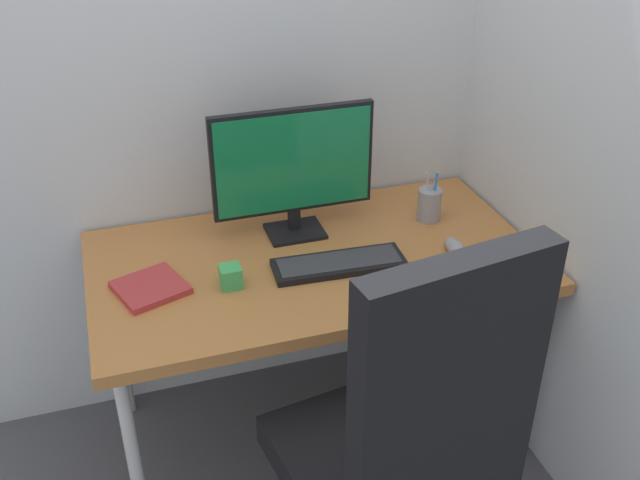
# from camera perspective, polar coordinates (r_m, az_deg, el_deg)

# --- Properties ---
(ground_plane) EXTENTS (8.00, 8.00, 0.00)m
(ground_plane) POSITION_cam_1_polar(r_m,az_deg,el_deg) (2.65, -0.41, -14.61)
(ground_plane) COLOR #4C4C51
(wall_side_right) EXTENTS (0.04, 1.76, 2.80)m
(wall_side_right) POSITION_cam_1_polar(r_m,az_deg,el_deg) (2.12, 19.71, 15.70)
(wall_side_right) COLOR silver
(wall_side_right) RESTS_ON ground_plane
(desk) EXTENTS (1.33, 0.73, 0.72)m
(desk) POSITION_cam_1_polar(r_m,az_deg,el_deg) (2.23, -0.47, -2.45)
(desk) COLOR #B27038
(desk) RESTS_ON ground_plane
(office_chair) EXTENTS (0.64, 0.64, 1.18)m
(office_chair) POSITION_cam_1_polar(r_m,az_deg,el_deg) (1.79, 6.67, -15.59)
(office_chair) COLOR black
(office_chair) RESTS_ON ground_plane
(monitor) EXTENTS (0.50, 0.14, 0.41)m
(monitor) POSITION_cam_1_polar(r_m,az_deg,el_deg) (2.23, -2.10, 5.77)
(monitor) COLOR black
(monitor) RESTS_ON desk
(keyboard) EXTENTS (0.40, 0.15, 0.02)m
(keyboard) POSITION_cam_1_polar(r_m,az_deg,el_deg) (2.15, 1.48, -1.86)
(keyboard) COLOR black
(keyboard) RESTS_ON desk
(mouse) EXTENTS (0.06, 0.11, 0.04)m
(mouse) POSITION_cam_1_polar(r_m,az_deg,el_deg) (2.25, 10.47, -0.56)
(mouse) COLOR gray
(mouse) RESTS_ON desk
(pen_holder) EXTENTS (0.08, 0.08, 0.17)m
(pen_holder) POSITION_cam_1_polar(r_m,az_deg,el_deg) (2.40, 8.50, 2.77)
(pen_holder) COLOR gray
(pen_holder) RESTS_ON desk
(notebook) EXTENTS (0.22, 0.22, 0.02)m
(notebook) POSITION_cam_1_polar(r_m,az_deg,el_deg) (2.10, -13.05, -3.62)
(notebook) COLOR #B23333
(notebook) RESTS_ON desk
(coffee_mug) EXTENTS (0.11, 0.07, 0.10)m
(coffee_mug) POSITION_cam_1_polar(r_m,az_deg,el_deg) (2.19, 15.20, -1.17)
(coffee_mug) COLOR orange
(coffee_mug) RESTS_ON desk
(desk_clamp_accessory) EXTENTS (0.06, 0.06, 0.06)m
(desk_clamp_accessory) POSITION_cam_1_polar(r_m,az_deg,el_deg) (2.07, -6.97, -2.84)
(desk_clamp_accessory) COLOR #3FAD59
(desk_clamp_accessory) RESTS_ON desk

